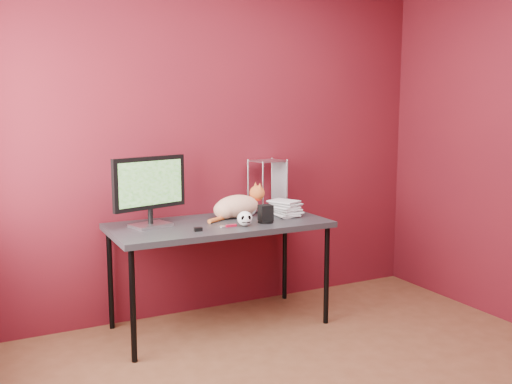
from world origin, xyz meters
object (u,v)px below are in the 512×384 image
speaker (266,214)px  skull_mug (245,219)px  desk (219,230)px  book_stack (277,131)px  cat (237,206)px  monitor (150,188)px

speaker → skull_mug: bearing=-163.9°
desk → book_stack: bearing=1.9°
speaker → book_stack: bearing=45.5°
cat → book_stack: (0.27, -0.10, 0.54)m
book_stack → desk: bearing=-178.1°
desk → cat: size_ratio=2.97×
cat → skull_mug: size_ratio=4.65×
monitor → desk: bearing=-27.2°
cat → speaker: 0.28m
cat → monitor: bearing=175.9°
desk → cat: 0.26m
speaker → book_stack: (0.18, 0.16, 0.57)m
monitor → book_stack: size_ratio=0.43×
monitor → cat: monitor is taller
cat → skull_mug: bearing=-112.4°
cat → speaker: size_ratio=4.06×
speaker → book_stack: book_stack is taller
monitor → book_stack: 1.00m
cat → book_stack: bearing=-26.3°
monitor → speaker: bearing=-34.1°
desk → monitor: 0.57m
desk → book_stack: 0.82m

